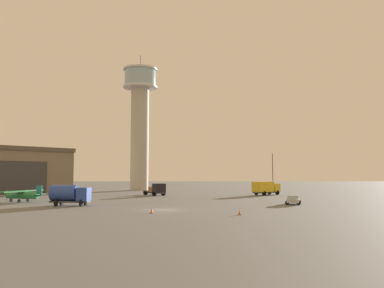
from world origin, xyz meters
TOP-DOWN VIEW (x-y plane):
  - ground_plane at (0.00, 0.00)m, footprint 400.00×400.00m
  - control_tower at (-9.72, 62.42)m, footprint 9.87×9.87m
  - airplane_green at (-23.61, 14.21)m, footprint 7.37×9.37m
  - truck_fuel_tanker_blue at (-14.02, 6.88)m, footprint 5.69×3.44m
  - truck_flatbed_black at (-3.05, 33.85)m, footprint 5.45×7.37m
  - truck_box_yellow at (20.98, 35.47)m, footprint 6.93×6.11m
  - car_silver at (19.44, 8.85)m, footprint 3.10×4.61m
  - light_post_east at (26.09, 50.37)m, footprint 0.44×0.44m
  - traffic_cone_near_left at (-1.23, -4.37)m, footprint 0.36×0.36m
  - traffic_cone_near_right at (8.88, -6.61)m, footprint 0.36×0.36m

SIDE VIEW (x-z plane):
  - ground_plane at x=0.00m, z-range 0.00..0.00m
  - traffic_cone_near_right at x=8.88m, z-range 0.00..0.71m
  - traffic_cone_near_left at x=-1.23m, z-range 0.00..0.72m
  - car_silver at x=19.44m, z-range 0.06..1.43m
  - truck_flatbed_black at x=-3.05m, z-range -0.04..2.57m
  - airplane_green at x=-23.61m, z-range -0.09..2.70m
  - truck_box_yellow at x=20.98m, z-range 0.18..3.13m
  - truck_fuel_tanker_blue at x=-14.02m, z-range 0.17..3.21m
  - light_post_east at x=26.09m, z-range 0.86..11.05m
  - control_tower at x=-9.72m, z-range 1.85..41.31m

